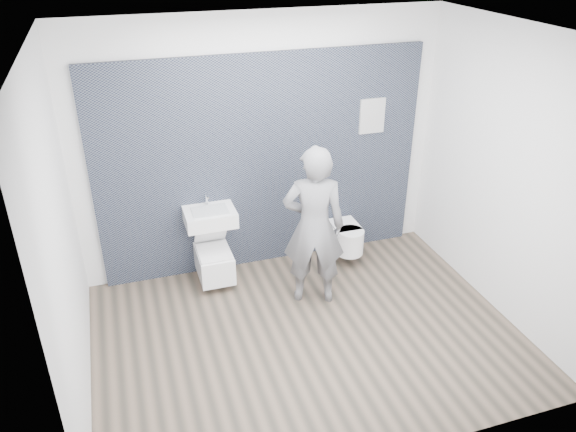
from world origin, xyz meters
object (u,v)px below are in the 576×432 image
object	(u,v)px
toilet_square	(214,261)
toilet_rounded	(346,237)
washbasin	(210,217)
visitor	(314,227)

from	to	relation	value
toilet_square	toilet_rounded	distance (m)	1.56
washbasin	toilet_square	xyz separation A→B (m)	(0.00, -0.06, -0.52)
washbasin	toilet_square	bearing A→B (deg)	-90.00
washbasin	toilet_rounded	xyz separation A→B (m)	(1.56, -0.07, -0.49)
toilet_square	toilet_rounded	world-z (taller)	toilet_square
washbasin	toilet_rounded	bearing A→B (deg)	-2.65
toilet_square	toilet_rounded	size ratio (longest dim) A/B	1.17
visitor	washbasin	bearing A→B (deg)	-17.88
toilet_rounded	toilet_square	bearing A→B (deg)	179.57
toilet_square	visitor	world-z (taller)	visitor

